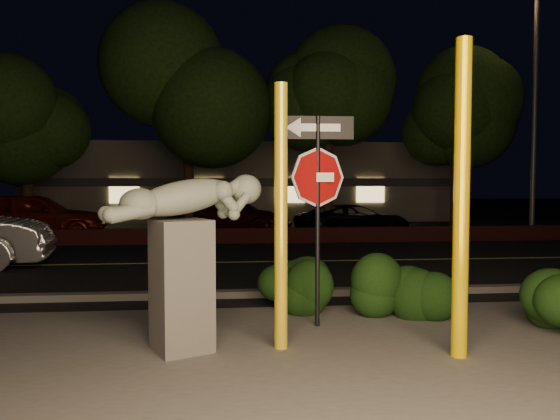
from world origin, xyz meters
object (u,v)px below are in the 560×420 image
Objects in this scene: parked_car_dark at (354,220)px; parked_car_red at (33,216)px; yellow_pole_left at (281,218)px; sculpture at (184,243)px; signpost at (318,178)px; yellow_pole_right at (461,200)px; parked_car_darkred at (229,216)px; streetlight at (531,89)px.

parked_car_red is at bearing 69.82° from parked_car_dark.
sculpture is at bearing 178.01° from yellow_pole_left.
signpost is at bearing 57.51° from yellow_pole_left.
yellow_pole_right is at bearing -14.50° from yellow_pole_left.
signpost is 0.68× the size of parked_car_dark.
parked_car_red is at bearing 122.65° from parked_car_darkred.
yellow_pole_left is 13.85m from parked_car_dark.
streetlight reaches higher than parked_car_darkred.
yellow_pole_left reaches higher than parked_car_red.
sculpture reaches higher than parked_car_red.
streetlight reaches higher than yellow_pole_left.
yellow_pole_left is 1.51× the size of sculpture.
yellow_pole_right is at bearing -136.54° from streetlight.
signpost is at bearing 145.18° from parked_car_dark.
parked_car_dark is (5.19, 13.18, -0.71)m from sculpture.
streetlight is 2.10× the size of parked_car_dark.
signpost reaches higher than parked_car_dark.
sculpture is 0.43× the size of parked_car_red.
yellow_pole_right reaches higher than parked_car_dark.
parked_car_darkred is 4.80m from parked_car_dark.
parked_car_red reaches higher than parked_car_darkred.
yellow_pole_right reaches higher than parked_car_red.
sculpture is (-1.76, -0.91, -0.78)m from signpost.
parked_car_red is at bearing 90.41° from sculpture.
streetlight reaches higher than sculpture.
signpost is 1.38× the size of sculpture.
yellow_pole_right is 0.74× the size of parked_car_darkred.
streetlight is 1.84× the size of parked_car_red.
yellow_pole_left is at bearing -158.12° from parked_car_red.
signpost is 0.59× the size of parked_car_darkred.
parked_car_red is (-7.42, 13.41, -0.76)m from yellow_pole_left.
signpost is 15.40m from streetlight.
parked_car_darkred is (-1.16, 13.66, -1.37)m from signpost.
sculpture is (-3.17, 0.56, -0.51)m from yellow_pole_right.
yellow_pole_left reaches higher than parked_car_dark.
signpost is 12.82m from parked_car_dark.
streetlight is 12.04m from parked_car_darkred.
parked_car_darkred is (-0.55, 14.62, -0.88)m from yellow_pole_left.
parked_car_darkred is (-2.56, 15.14, -1.11)m from yellow_pole_right.
yellow_pole_left is 1.23m from signpost.
sculpture is (-1.15, 0.04, -0.29)m from yellow_pole_left.
signpost is at bearing -152.45° from parked_car_darkred.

